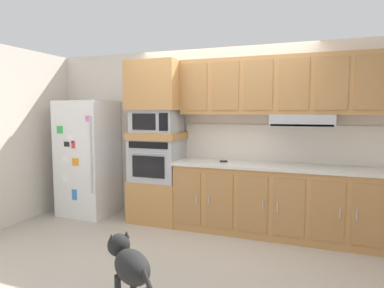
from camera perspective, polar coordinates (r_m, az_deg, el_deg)
ground_plane at (r=4.09m, az=1.31°, el=-17.40°), size 9.60×9.60×0.00m
back_kitchen_wall at (r=4.84m, az=5.60°, el=1.45°), size 6.20×0.12×2.50m
side_panel_left at (r=5.38m, az=-28.17°, el=1.22°), size 0.12×7.10×2.50m
refrigerator at (r=5.41m, az=-17.40°, el=-2.28°), size 0.76×0.73×1.76m
oven_base_cabinet at (r=4.98m, az=-5.88°, el=-9.55°), size 0.74×0.62×0.60m
built_in_oven at (r=4.85m, az=-5.96°, el=-2.70°), size 0.70×0.62×0.60m
appliance_mid_shelf at (r=4.82m, az=-5.99°, el=1.42°), size 0.74×0.62×0.10m
microwave at (r=4.81m, az=-6.03°, el=3.92°), size 0.64×0.54×0.32m
appliance_upper_cabinet at (r=4.82m, az=-6.07°, el=9.87°), size 0.74×0.62×0.68m
lower_cabinet_run at (r=4.47m, az=16.56°, el=-9.65°), size 3.01×0.63×0.88m
countertop_slab at (r=4.38m, az=16.73°, el=-3.82°), size 3.05×0.64×0.04m
backsplash_panel at (r=4.63m, az=17.04°, el=0.04°), size 3.05×0.02×0.50m
upper_cabinet_with_hood at (r=4.45m, az=17.28°, el=9.27°), size 3.01×0.48×0.88m
screwdriver at (r=4.45m, az=5.47°, el=-3.02°), size 0.15×0.16×0.03m
dog at (r=2.84m, az=-10.78°, el=-19.65°), size 0.67×0.55×0.58m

